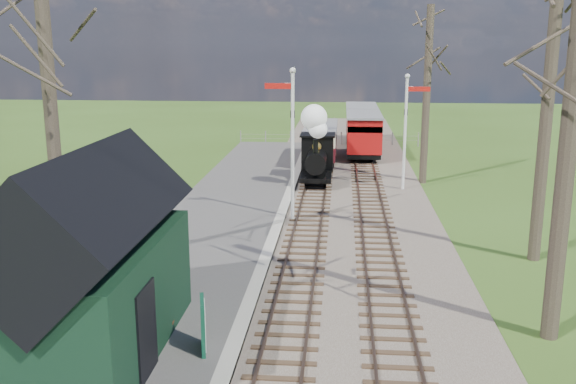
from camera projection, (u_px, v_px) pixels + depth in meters
name	position (u px, v px, depth m)	size (l,w,h in m)	color
distant_hills	(341.00, 242.00, 76.73)	(114.40, 48.00, 22.02)	#385B23
ballast_bed	(342.00, 189.00, 31.93)	(8.00, 60.00, 0.10)	brown
track_near	(316.00, 187.00, 32.02)	(1.60, 60.00, 0.15)	brown
track_far	(368.00, 188.00, 31.81)	(1.60, 60.00, 0.15)	brown
platform	(216.00, 232.00, 24.55)	(5.00, 44.00, 0.20)	#474442
coping_strip	(275.00, 233.00, 24.36)	(0.40, 44.00, 0.21)	#B2AD9E
station_shed	(92.00, 266.00, 14.42)	(3.25, 6.30, 4.78)	black
semaphore_near	(291.00, 134.00, 25.46)	(1.22, 0.24, 6.22)	silver
semaphore_far	(407.00, 123.00, 30.92)	(1.22, 0.24, 5.72)	silver
bare_trees	(345.00, 109.00, 19.20)	(15.51, 22.39, 12.00)	#382D23
fence_line	(328.00, 138.00, 45.48)	(12.60, 0.08, 1.00)	slate
locomotive	(317.00, 149.00, 32.42)	(1.63, 3.81, 4.08)	black
coach	(321.00, 141.00, 38.41)	(1.90, 6.53, 2.00)	black
red_carriage_a	(363.00, 134.00, 40.20)	(2.17, 5.37, 2.28)	black
red_carriage_b	(361.00, 123.00, 45.54)	(2.17, 5.37, 2.28)	black
sign_board	(203.00, 325.00, 14.74)	(0.29, 0.86, 1.26)	#0F4930
bench	(165.00, 306.00, 16.40)	(0.59, 1.52, 0.85)	#402617
person	(138.00, 337.00, 14.14)	(0.47, 0.31, 1.28)	#1B1D31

